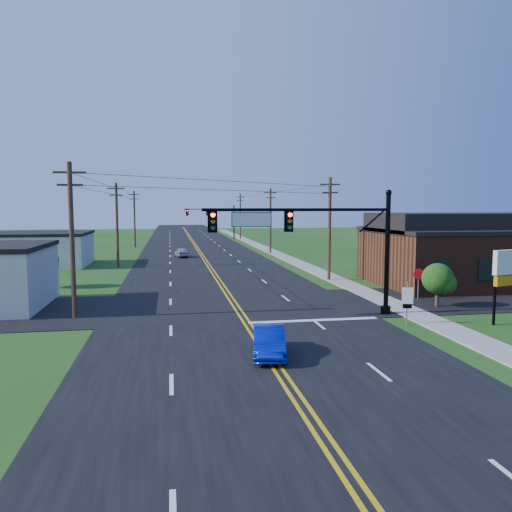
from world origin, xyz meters
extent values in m
plane|color=#1C4413|center=(0.00, 0.00, 0.00)|extent=(260.00, 260.00, 0.00)
cube|color=black|center=(0.00, 50.00, 0.02)|extent=(16.00, 220.00, 0.04)
cube|color=black|center=(0.00, 12.00, 0.02)|extent=(70.00, 10.00, 0.04)
cube|color=gray|center=(10.50, 40.00, 0.04)|extent=(2.00, 160.00, 0.08)
cylinder|color=black|center=(8.80, 8.00, 3.60)|extent=(0.28, 0.28, 7.20)
cylinder|color=black|center=(8.80, 8.00, 0.25)|extent=(0.60, 0.60, 0.50)
sphere|color=black|center=(8.80, 8.00, 7.30)|extent=(0.36, 0.36, 0.36)
cylinder|color=black|center=(3.30, 8.00, 6.30)|extent=(11.00, 0.18, 0.18)
cube|color=#04541D|center=(0.60, 8.00, 5.75)|extent=(2.30, 0.06, 0.85)
cylinder|color=black|center=(8.80, 80.00, 3.60)|extent=(0.28, 0.28, 7.20)
cylinder|color=black|center=(8.80, 80.00, 0.25)|extent=(0.60, 0.60, 0.50)
sphere|color=black|center=(8.80, 80.00, 7.30)|extent=(0.36, 0.36, 0.36)
cylinder|color=black|center=(3.80, 80.00, 6.00)|extent=(10.00, 0.18, 0.18)
cube|color=#04541D|center=(0.60, 80.00, 5.45)|extent=(2.30, 0.06, 0.85)
cube|color=#532717|center=(20.00, 18.00, 2.20)|extent=(14.00, 11.00, 4.40)
cube|color=black|center=(20.00, 18.00, 4.55)|extent=(14.20, 11.20, 0.30)
cube|color=beige|center=(-19.00, 38.00, 1.70)|extent=(12.00, 9.00, 3.40)
cube|color=black|center=(-19.00, 38.00, 3.55)|extent=(12.20, 9.20, 0.30)
cylinder|color=#3A231A|center=(-9.50, 10.00, 4.50)|extent=(0.28, 0.28, 9.00)
cube|color=#3A231A|center=(-9.50, 10.00, 8.40)|extent=(1.80, 0.12, 0.12)
cube|color=#3A231A|center=(-9.50, 10.00, 7.70)|extent=(1.40, 0.12, 0.12)
cylinder|color=#3A231A|center=(-9.50, 35.00, 4.50)|extent=(0.28, 0.28, 9.00)
cube|color=#3A231A|center=(-9.50, 35.00, 8.40)|extent=(1.80, 0.12, 0.12)
cube|color=#3A231A|center=(-9.50, 35.00, 7.70)|extent=(1.40, 0.12, 0.12)
cylinder|color=#3A231A|center=(-9.50, 62.00, 4.50)|extent=(0.28, 0.28, 9.00)
cube|color=#3A231A|center=(-9.50, 62.00, 8.40)|extent=(1.80, 0.12, 0.12)
cube|color=#3A231A|center=(-9.50, 62.00, 7.70)|extent=(1.40, 0.12, 0.12)
cylinder|color=#3A231A|center=(9.80, 22.00, 4.50)|extent=(0.28, 0.28, 9.00)
cube|color=#3A231A|center=(9.80, 22.00, 8.40)|extent=(1.80, 0.12, 0.12)
cube|color=#3A231A|center=(9.80, 22.00, 7.70)|extent=(1.40, 0.12, 0.12)
cylinder|color=#3A231A|center=(9.80, 48.00, 4.50)|extent=(0.28, 0.28, 9.00)
cube|color=#3A231A|center=(9.80, 48.00, 8.40)|extent=(1.80, 0.12, 0.12)
cube|color=#3A231A|center=(9.80, 48.00, 7.70)|extent=(1.40, 0.12, 0.12)
cylinder|color=#3A231A|center=(9.80, 78.00, 4.50)|extent=(0.28, 0.28, 9.00)
cube|color=#3A231A|center=(9.80, 78.00, 8.40)|extent=(1.80, 0.12, 0.12)
cube|color=#3A231A|center=(9.80, 78.00, 7.70)|extent=(1.40, 0.12, 0.12)
cylinder|color=#3A231A|center=(16.00, 26.00, 0.92)|extent=(0.24, 0.24, 1.85)
sphere|color=#103E0F|center=(16.00, 26.00, 2.60)|extent=(3.00, 3.00, 3.00)
cylinder|color=#3A231A|center=(13.00, 9.50, 0.66)|extent=(0.24, 0.24, 1.32)
sphere|color=#103E0F|center=(13.00, 9.50, 1.86)|extent=(2.00, 2.00, 2.00)
cylinder|color=#3A231A|center=(-14.00, 22.00, 0.77)|extent=(0.24, 0.24, 1.54)
sphere|color=#103E0F|center=(-14.00, 22.00, 2.17)|extent=(2.40, 2.40, 2.40)
imported|color=#0717A0|center=(0.19, 0.89, 0.63)|extent=(1.94, 3.97, 1.25)
imported|color=#ACACB1|center=(-2.56, 44.52, 0.61)|extent=(1.92, 3.74, 1.22)
cylinder|color=slate|center=(8.79, 5.28, 1.20)|extent=(0.10, 0.10, 2.41)
cube|color=white|center=(8.79, 5.24, 1.91)|extent=(0.58, 0.21, 0.33)
cube|color=white|center=(8.79, 5.24, 1.48)|extent=(0.58, 0.21, 0.60)
cube|color=black|center=(8.79, 5.24, 1.04)|extent=(0.48, 0.18, 0.24)
cylinder|color=slate|center=(13.00, 12.00, 1.04)|extent=(0.08, 0.08, 2.07)
cylinder|color=red|center=(13.00, 11.97, 1.83)|extent=(0.78, 0.22, 0.79)
cylinder|color=black|center=(13.49, 4.43, 2.01)|extent=(0.19, 0.19, 4.02)
cube|color=silver|center=(14.16, 4.43, 3.46)|extent=(2.00, 0.85, 1.34)
cube|color=#CC720C|center=(14.16, 4.43, 2.46)|extent=(1.78, 0.75, 0.56)
camera|label=1|loc=(-3.96, -19.84, 6.47)|focal=35.00mm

